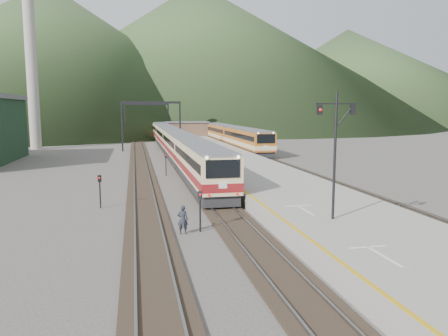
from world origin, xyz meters
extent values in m
plane|color=#47423D|center=(0.00, 0.00, 0.00)|extent=(400.00, 400.00, 0.00)
cube|color=black|center=(0.00, 40.00, 0.06)|extent=(2.60, 200.00, 0.12)
cube|color=slate|center=(-0.72, 40.00, 0.16)|extent=(0.10, 200.00, 0.14)
cube|color=slate|center=(0.72, 40.00, 0.16)|extent=(0.10, 200.00, 0.14)
cube|color=black|center=(-5.00, 40.00, 0.06)|extent=(2.60, 200.00, 0.12)
cube|color=slate|center=(-5.72, 40.00, 0.16)|extent=(0.10, 200.00, 0.14)
cube|color=slate|center=(-4.28, 40.00, 0.16)|extent=(0.10, 200.00, 0.14)
cube|color=black|center=(11.50, 40.00, 0.06)|extent=(2.60, 200.00, 0.12)
cube|color=slate|center=(10.78, 40.00, 0.16)|extent=(0.10, 200.00, 0.14)
cube|color=slate|center=(12.22, 40.00, 0.16)|extent=(0.10, 200.00, 0.14)
cube|color=gray|center=(5.60, 38.00, 0.50)|extent=(8.00, 100.00, 1.00)
cube|color=black|center=(-7.50, 55.00, 4.00)|extent=(0.25, 0.25, 8.00)
cube|color=black|center=(1.80, 55.00, 4.00)|extent=(0.25, 0.25, 8.00)
cube|color=black|center=(-2.85, 55.00, 7.80)|extent=(9.30, 0.22, 0.35)
cube|color=black|center=(-7.50, 80.00, 4.00)|extent=(0.25, 0.25, 8.00)
cube|color=black|center=(1.80, 80.00, 4.00)|extent=(0.25, 0.25, 8.00)
cube|color=black|center=(-2.85, 80.00, 7.80)|extent=(9.30, 0.22, 0.35)
cylinder|color=#9E998E|center=(-22.00, 62.00, 15.00)|extent=(1.80, 1.80, 30.00)
cube|color=brown|center=(5.60, 78.00, 2.40)|extent=(9.00, 4.00, 2.80)
cube|color=slate|center=(5.60, 78.00, 3.95)|extent=(9.40, 4.40, 0.30)
cone|color=#2A481F|center=(-40.00, 190.00, 30.00)|extent=(180.00, 180.00, 60.00)
cone|color=#2A481F|center=(30.00, 230.00, 37.50)|extent=(220.00, 220.00, 75.00)
cone|color=#2A481F|center=(110.00, 210.00, 25.00)|extent=(160.00, 160.00, 50.00)
cube|color=beige|center=(0.00, 20.27, 1.94)|extent=(2.80, 18.80, 3.41)
cube|color=beige|center=(0.00, 39.57, 1.94)|extent=(2.80, 18.80, 3.41)
cube|color=beige|center=(0.00, 58.86, 1.94)|extent=(2.80, 18.80, 3.41)
cube|color=beige|center=(0.00, 78.16, 1.94)|extent=(2.80, 18.80, 3.41)
cube|color=beige|center=(0.00, 97.45, 1.94)|extent=(2.80, 18.80, 3.41)
cube|color=#A55D1E|center=(11.50, 48.90, 2.07)|extent=(3.01, 20.26, 3.68)
cube|color=#A55D1E|center=(11.50, 69.66, 2.07)|extent=(3.01, 20.26, 3.68)
cylinder|color=black|center=(4.45, 3.88, 4.28)|extent=(0.14, 0.14, 6.57)
cube|color=black|center=(4.45, 3.88, 6.97)|extent=(2.20, 0.12, 0.07)
cube|color=black|center=(3.55, 3.90, 6.67)|extent=(0.25, 0.19, 0.50)
cube|color=black|center=(5.35, 3.86, 6.67)|extent=(0.25, 0.19, 0.50)
cylinder|color=black|center=(-2.19, 6.34, 1.00)|extent=(0.10, 0.10, 2.00)
cube|color=black|center=(-2.19, 6.34, 2.05)|extent=(0.27, 0.24, 0.45)
cylinder|color=black|center=(-2.55, 27.33, 1.00)|extent=(0.10, 0.10, 2.00)
cube|color=black|center=(-2.55, 27.33, 2.05)|extent=(0.25, 0.20, 0.45)
cylinder|color=black|center=(-8.00, 13.42, 1.00)|extent=(0.10, 0.10, 2.00)
cube|color=black|center=(-8.00, 13.42, 2.05)|extent=(0.26, 0.23, 0.45)
imported|color=#232731|center=(-3.18, 6.12, 0.79)|extent=(0.64, 0.48, 1.58)
camera|label=1|loc=(-5.61, -16.78, 6.68)|focal=35.00mm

